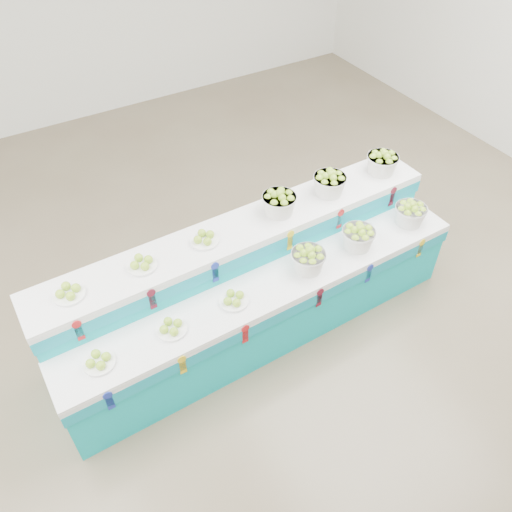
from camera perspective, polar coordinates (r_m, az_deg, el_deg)
name	(u,v)px	position (r m, az deg, el deg)	size (l,w,h in m)	color
ground	(216,371)	(4.71, -4.40, -12.37)	(10.00, 10.00, 0.00)	brown
display_stand	(256,285)	(4.64, 0.00, -3.21)	(3.73, 0.96, 1.02)	#0CB0BB
plate_lower_left	(98,360)	(3.99, -16.83, -10.81)	(0.24, 0.24, 0.09)	white
plate_lower_mid	(171,327)	(4.06, -9.24, -7.63)	(0.24, 0.24, 0.09)	white
plate_lower_right	(234,298)	(4.20, -2.45, -4.63)	(0.24, 0.24, 0.09)	white
basket_lower_left	(308,259)	(4.44, 5.72, -0.36)	(0.30, 0.30, 0.22)	silver
basket_lower_mid	(358,237)	(4.72, 11.08, 2.07)	(0.30, 0.30, 0.22)	silver
basket_lower_right	(410,213)	(5.09, 16.48, 4.49)	(0.30, 0.30, 0.22)	silver
plate_upper_left	(68,291)	(4.08, -19.80, -3.66)	(0.24, 0.24, 0.09)	white
plate_upper_mid	(141,263)	(4.15, -12.39, -0.71)	(0.24, 0.24, 0.09)	white
plate_upper_right	(204,238)	(4.28, -5.66, 1.99)	(0.24, 0.24, 0.09)	white
basket_upper_left	(279,203)	(4.52, 2.54, 5.84)	(0.30, 0.30, 0.22)	silver
basket_upper_mid	(329,183)	(4.79, 8.02, 7.90)	(0.30, 0.30, 0.22)	silver
basket_upper_right	(382,162)	(5.16, 13.60, 9.89)	(0.30, 0.30, 0.22)	silver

